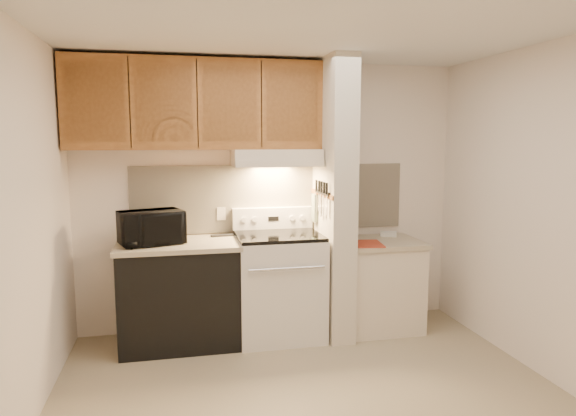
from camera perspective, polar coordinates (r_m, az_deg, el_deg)
name	(u,v)px	position (r m, az deg, el deg)	size (l,w,h in m)	color
floor	(311,397)	(3.83, 2.62, -20.21)	(3.60, 3.60, 0.00)	tan
ceiling	(314,27)	(3.46, 2.89, 19.49)	(3.60, 3.60, 0.00)	white
wall_back	(271,196)	(4.88, -1.86, 1.31)	(3.60, 0.02, 2.50)	white
wall_left	(20,231)	(3.44, -27.67, -2.29)	(0.02, 3.00, 2.50)	white
wall_right	(546,212)	(4.26, 26.79, -0.45)	(0.02, 3.00, 2.50)	white
backsplash	(272,198)	(4.87, -1.83, 1.12)	(2.60, 0.02, 0.63)	beige
range_body	(279,287)	(4.70, -1.04, -8.76)	(0.76, 0.65, 0.92)	silver
oven_window	(286,293)	(4.39, -0.21, -9.41)	(0.50, 0.01, 0.30)	black
oven_handle	(287,269)	(4.30, -0.11, -6.75)	(0.02, 0.02, 0.65)	silver
cooktop	(279,235)	(4.59, -1.05, -3.07)	(0.74, 0.64, 0.03)	black
range_backguard	(273,218)	(4.85, -1.72, -1.12)	(0.76, 0.08, 0.20)	silver
range_display	(273,219)	(4.81, -1.63, -1.19)	(0.10, 0.01, 0.04)	black
range_knob_left_outer	(244,220)	(4.76, -4.93, -1.30)	(0.05, 0.05, 0.02)	silver
range_knob_left_inner	(255,219)	(4.77, -3.74, -1.27)	(0.05, 0.05, 0.02)	silver
range_knob_right_inner	(292,218)	(4.84, 0.47, -1.13)	(0.05, 0.05, 0.02)	silver
range_knob_right_outer	(303,218)	(4.86, 1.62, -1.09)	(0.05, 0.05, 0.02)	silver
dishwasher_front	(180,296)	(4.64, -11.94, -9.50)	(1.00, 0.63, 0.87)	black
left_countertop	(178,244)	(4.52, -12.10, -3.99)	(1.04, 0.67, 0.04)	#B6A98D
spoon_rest	(223,235)	(4.73, -7.27, -3.04)	(0.21, 0.07, 0.01)	black
teal_jar	(138,234)	(4.74, -16.38, -2.76)	(0.09, 0.09, 0.10)	#20715D
outlet	(221,214)	(4.81, -7.43, -0.64)	(0.08, 0.01, 0.12)	beige
microwave	(151,227)	(4.48, -14.97, -2.10)	(0.51, 0.34, 0.28)	black
partition_pillar	(334,199)	(4.66, 5.10, 0.99)	(0.22, 0.70, 2.50)	beige
pillar_trim	(321,194)	(4.63, 3.74, 1.57)	(0.01, 0.70, 0.04)	#9C612E
knife_strip	(322,192)	(4.57, 3.84, 1.75)	(0.02, 0.42, 0.04)	black
knife_blade_a	(327,206)	(4.42, 4.31, 0.23)	(0.01, 0.04, 0.16)	silver
knife_handle_a	(327,189)	(4.40, 4.33, 2.17)	(0.02, 0.02, 0.10)	black
knife_blade_b	(323,206)	(4.51, 3.94, 0.27)	(0.01, 0.04, 0.18)	silver
knife_handle_b	(324,188)	(4.48, 4.04, 2.26)	(0.02, 0.02, 0.10)	black
knife_blade_c	(321,206)	(4.59, 3.66, 0.27)	(0.01, 0.04, 0.20)	silver
knife_handle_c	(322,187)	(4.55, 3.75, 2.36)	(0.02, 0.02, 0.10)	black
knife_blade_d	(319,202)	(4.65, 3.44, 0.61)	(0.01, 0.04, 0.16)	silver
knife_handle_d	(319,186)	(4.63, 3.48, 2.45)	(0.02, 0.02, 0.10)	black
knife_blade_e	(316,202)	(4.74, 3.12, 0.64)	(0.01, 0.04, 0.18)	silver
knife_handle_e	(316,185)	(4.72, 3.18, 2.55)	(0.02, 0.02, 0.10)	black
oven_mitt	(315,208)	(4.80, 2.98, 0.03)	(0.03, 0.11, 0.26)	gray
right_cab_base	(379,286)	(4.99, 10.09, -8.57)	(0.70, 0.60, 0.81)	beige
right_countertop	(380,242)	(4.89, 10.21, -3.78)	(0.74, 0.64, 0.04)	#B6A98D
red_folder	(368,244)	(4.68, 8.88, -3.95)	(0.24, 0.33, 0.01)	#A23520
white_box	(388,234)	(5.10, 11.10, -2.85)	(0.15, 0.10, 0.04)	white
range_hood	(276,158)	(4.64, -1.38, 5.63)	(0.78, 0.44, 0.15)	beige
hood_lip	(280,164)	(4.43, -0.86, 4.95)	(0.78, 0.04, 0.06)	beige
upper_cabinets	(197,105)	(4.61, -10.13, 11.22)	(2.18, 0.33, 0.77)	#9C612E
cab_door_a	(94,102)	(4.48, -20.73, 10.95)	(0.46, 0.01, 0.63)	#9C612E
cab_gap_a	(130,103)	(4.45, -17.20, 11.12)	(0.01, 0.01, 0.73)	black
cab_door_b	(164,103)	(4.44, -13.63, 11.26)	(0.46, 0.01, 0.63)	#9C612E
cab_gap_b	(197,104)	(4.44, -10.04, 11.35)	(0.01, 0.01, 0.73)	black
cab_door_c	(230,104)	(4.47, -6.48, 11.40)	(0.46, 0.01, 0.63)	#9C612E
cab_gap_c	(262,105)	(4.50, -2.96, 11.41)	(0.01, 0.01, 0.73)	black
cab_door_d	(292,105)	(4.56, 0.49, 11.38)	(0.46, 0.01, 0.63)	#9C612E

